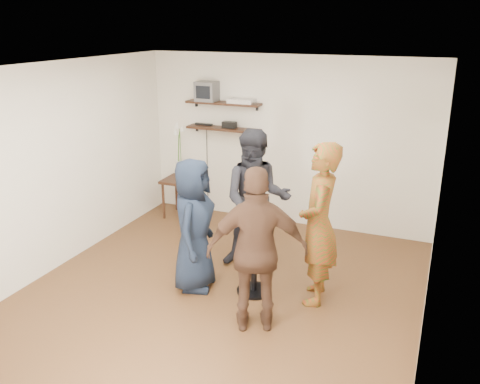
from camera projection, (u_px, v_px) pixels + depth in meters
name	position (u px, v px, depth m)	size (l,w,h in m)	color
room	(218.00, 190.00, 5.55)	(4.58, 5.08, 2.68)	#4A2C18
shelf_upper	(223.00, 103.00, 7.82)	(1.20, 0.25, 0.04)	black
shelf_lower	(223.00, 129.00, 7.95)	(1.20, 0.25, 0.04)	black
crt_monitor	(207.00, 91.00, 7.86)	(0.32, 0.30, 0.30)	#59595B
dvd_deck	(242.00, 101.00, 7.69)	(0.40, 0.24, 0.06)	silver
radio	(229.00, 125.00, 7.89)	(0.22, 0.10, 0.10)	black
power_strip	(204.00, 124.00, 8.11)	(0.30, 0.05, 0.03)	black
side_table	(181.00, 185.00, 8.21)	(0.53, 0.53, 0.63)	black
vase_lilies	(180.00, 161.00, 8.08)	(0.19, 0.20, 0.96)	silver
drinks_table	(254.00, 244.00, 5.83)	(0.53, 0.53, 0.97)	black
wine_glass_fl	(248.00, 205.00, 5.68)	(0.06, 0.06, 0.19)	silver
wine_glass_fr	(259.00, 206.00, 5.61)	(0.07, 0.07, 0.21)	silver
wine_glass_bl	(254.00, 202.00, 5.75)	(0.07, 0.07, 0.21)	silver
wine_glass_br	(258.00, 203.00, 5.68)	(0.07, 0.07, 0.22)	silver
person_plaid	(319.00, 224.00, 5.59)	(0.68, 0.44, 1.85)	red
person_dark	(257.00, 200.00, 6.42)	(0.88, 0.68, 1.81)	black
person_navy	(194.00, 225.00, 5.91)	(0.78, 0.51, 1.60)	black
person_brown	(257.00, 251.00, 5.07)	(1.02, 0.43, 1.74)	#482D1E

